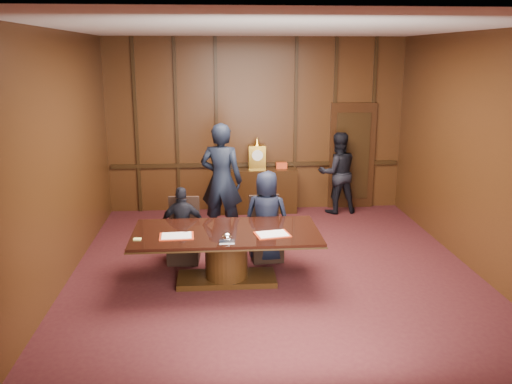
{
  "coord_description": "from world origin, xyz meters",
  "views": [
    {
      "loc": [
        -0.85,
        -7.45,
        3.18
      ],
      "look_at": [
        -0.21,
        0.81,
        1.05
      ],
      "focal_mm": 38.0,
      "sensor_mm": 36.0,
      "label": 1
    }
  ],
  "objects_px": {
    "sideboard": "(257,189)",
    "conference_table": "(226,248)",
    "witness_right": "(337,173)",
    "signatory_left": "(183,225)",
    "witness_left": "(221,181)",
    "signatory_right": "(267,216)"
  },
  "relations": [
    {
      "from": "sideboard",
      "to": "conference_table",
      "type": "xyz_separation_m",
      "value": [
        -0.71,
        -3.49,
        0.02
      ]
    },
    {
      "from": "sideboard",
      "to": "witness_right",
      "type": "relative_size",
      "value": 0.97
    },
    {
      "from": "signatory_left",
      "to": "witness_left",
      "type": "bearing_deg",
      "value": -115.89
    },
    {
      "from": "signatory_left",
      "to": "witness_right",
      "type": "height_order",
      "value": "witness_right"
    },
    {
      "from": "signatory_right",
      "to": "witness_right",
      "type": "height_order",
      "value": "witness_right"
    },
    {
      "from": "signatory_right",
      "to": "witness_left",
      "type": "distance_m",
      "value": 1.43
    },
    {
      "from": "sideboard",
      "to": "signatory_left",
      "type": "relative_size",
      "value": 1.32
    },
    {
      "from": "signatory_right",
      "to": "witness_right",
      "type": "relative_size",
      "value": 0.87
    },
    {
      "from": "signatory_left",
      "to": "signatory_right",
      "type": "bearing_deg",
      "value": -178.97
    },
    {
      "from": "sideboard",
      "to": "witness_left",
      "type": "xyz_separation_m",
      "value": [
        -0.74,
        -1.47,
        0.53
      ]
    },
    {
      "from": "sideboard",
      "to": "signatory_right",
      "type": "xyz_separation_m",
      "value": [
        -0.06,
        -2.69,
        0.23
      ]
    },
    {
      "from": "signatory_right",
      "to": "witness_left",
      "type": "height_order",
      "value": "witness_left"
    },
    {
      "from": "witness_left",
      "to": "signatory_right",
      "type": "bearing_deg",
      "value": 134.3
    },
    {
      "from": "witness_left",
      "to": "witness_right",
      "type": "bearing_deg",
      "value": -135.71
    },
    {
      "from": "witness_right",
      "to": "witness_left",
      "type": "bearing_deg",
      "value": 23.04
    },
    {
      "from": "signatory_left",
      "to": "signatory_right",
      "type": "distance_m",
      "value": 1.3
    },
    {
      "from": "signatory_right",
      "to": "witness_left",
      "type": "bearing_deg",
      "value": -46.54
    },
    {
      "from": "conference_table",
      "to": "witness_left",
      "type": "bearing_deg",
      "value": 90.81
    },
    {
      "from": "sideboard",
      "to": "witness_right",
      "type": "height_order",
      "value": "witness_right"
    },
    {
      "from": "signatory_left",
      "to": "witness_left",
      "type": "height_order",
      "value": "witness_left"
    },
    {
      "from": "conference_table",
      "to": "signatory_right",
      "type": "relative_size",
      "value": 1.83
    },
    {
      "from": "witness_left",
      "to": "conference_table",
      "type": "bearing_deg",
      "value": 106.12
    }
  ]
}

